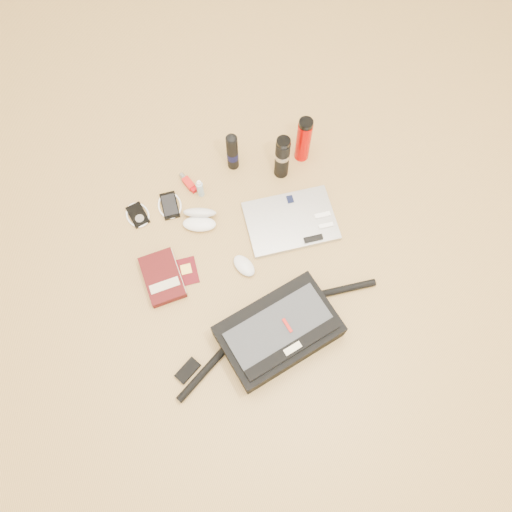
% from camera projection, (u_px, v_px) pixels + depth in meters
% --- Properties ---
extents(ground, '(4.00, 4.00, 0.00)m').
position_uv_depth(ground, '(250.00, 272.00, 2.01)').
color(ground, '#AD8648').
rests_on(ground, ground).
extents(messenger_bag, '(0.88, 0.34, 0.12)m').
position_uv_depth(messenger_bag, '(278.00, 332.00, 1.87)').
color(messenger_bag, black).
rests_on(messenger_bag, ground).
extents(laptop, '(0.40, 0.30, 0.04)m').
position_uv_depth(laptop, '(291.00, 221.00, 2.09)').
color(laptop, '#A7A8AA').
rests_on(laptop, ground).
extents(book, '(0.14, 0.21, 0.04)m').
position_uv_depth(book, '(163.00, 277.00, 1.99)').
color(book, '#410B0C').
rests_on(book, ground).
extents(passport, '(0.10, 0.13, 0.01)m').
position_uv_depth(passport, '(187.00, 271.00, 2.01)').
color(passport, '#4C080E').
rests_on(passport, ground).
extents(mouse, '(0.10, 0.12, 0.04)m').
position_uv_depth(mouse, '(244.00, 266.00, 2.01)').
color(mouse, silver).
rests_on(mouse, ground).
extents(sunglasses_case, '(0.17, 0.16, 0.08)m').
position_uv_depth(sunglasses_case, '(200.00, 218.00, 2.07)').
color(sunglasses_case, white).
rests_on(sunglasses_case, ground).
extents(ipod, '(0.11, 0.12, 0.01)m').
position_uv_depth(ipod, '(138.00, 215.00, 2.10)').
color(ipod, black).
rests_on(ipod, ground).
extents(phone, '(0.11, 0.13, 0.01)m').
position_uv_depth(phone, '(170.00, 205.00, 2.12)').
color(phone, black).
rests_on(phone, ground).
extents(inhaler, '(0.05, 0.11, 0.03)m').
position_uv_depth(inhaler, '(188.00, 183.00, 2.15)').
color(inhaler, red).
rests_on(inhaler, ground).
extents(spray_bottle, '(0.03, 0.03, 0.11)m').
position_uv_depth(spray_bottle, '(200.00, 189.00, 2.11)').
color(spray_bottle, '#97BBD0').
rests_on(spray_bottle, ground).
extents(aerosol_can, '(0.07, 0.07, 0.21)m').
position_uv_depth(aerosol_can, '(232.00, 152.00, 2.11)').
color(aerosol_can, black).
rests_on(aerosol_can, ground).
extents(thermos_black, '(0.07, 0.07, 0.24)m').
position_uv_depth(thermos_black, '(282.00, 157.00, 2.08)').
color(thermos_black, black).
rests_on(thermos_black, ground).
extents(thermos_red, '(0.08, 0.08, 0.24)m').
position_uv_depth(thermos_red, '(304.00, 140.00, 2.11)').
color(thermos_red, '#BF0200').
rests_on(thermos_red, ground).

